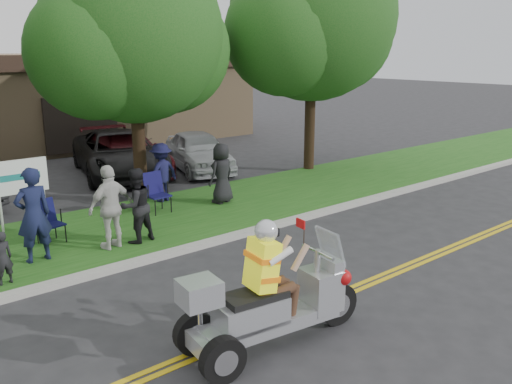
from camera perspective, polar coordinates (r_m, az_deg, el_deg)
ground at (r=9.99m, az=5.61°, el=-10.22°), size 120.00×120.00×0.00m
centerline_near at (r=9.63m, az=8.10°, el=-11.26°), size 60.00×0.10×0.01m
centerline_far at (r=9.73m, az=7.40°, el=-10.96°), size 60.00×0.10×0.01m
curb at (r=12.13m, az=-4.69°, el=-5.27°), size 60.00×0.25×0.12m
grass_verge at (r=13.86m, az=-9.82°, el=-2.87°), size 60.00×4.00×0.10m
commercial_building at (r=26.77m, az=-21.34°, el=9.10°), size 18.00×8.20×4.00m
tree_mid at (r=15.27m, az=-12.68°, el=15.30°), size 5.88×4.80×7.05m
tree_right at (r=19.04m, az=6.01°, el=17.19°), size 6.86×5.60×8.07m
business_sign at (r=13.73m, az=-23.56°, el=1.12°), size 1.25×0.06×1.75m
trike_scooter at (r=7.91m, az=1.31°, el=-11.71°), size 2.99×1.10×1.96m
lawn_chair_a at (r=12.65m, az=-21.11°, el=-2.62°), size 0.59×0.61×0.95m
lawn_chair_b at (r=14.26m, az=-10.53°, el=0.24°), size 0.57×0.59×1.04m
spectator_adult_left at (r=11.50m, az=-22.39°, el=-2.24°), size 0.71×0.48×1.91m
spectator_adult_mid at (r=12.02m, az=-12.55°, el=-1.41°), size 0.89×0.74×1.65m
spectator_adult_right at (r=11.76m, az=-15.03°, el=-1.53°), size 1.12×0.62×1.80m
spectator_chair_a at (r=15.16m, az=-9.93°, el=2.04°), size 1.15×0.79×1.63m
spectator_chair_b at (r=14.82m, az=-3.63°, el=1.98°), size 0.90×0.68×1.65m
child_left at (r=10.74m, az=-25.14°, el=-6.31°), size 0.40×0.29×1.00m
parked_car_mid at (r=19.02m, az=-14.19°, el=3.92°), size 3.89×6.00×1.54m
parked_car_right at (r=19.47m, az=-13.56°, el=4.05°), size 2.51×5.11×1.43m
parked_car_far_right at (r=19.31m, az=-6.07°, el=4.29°), size 2.82×4.50×1.43m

